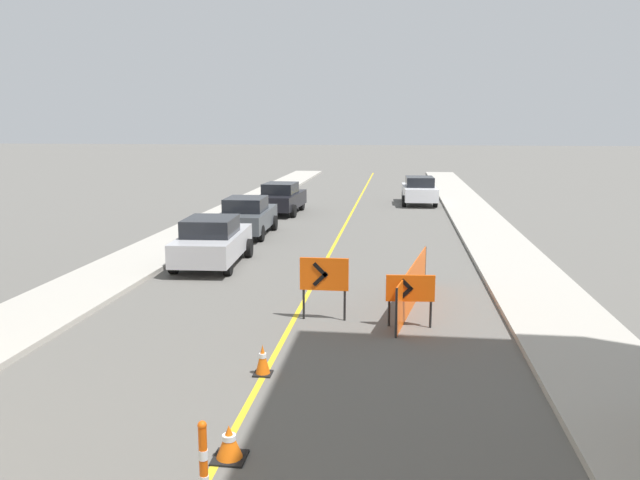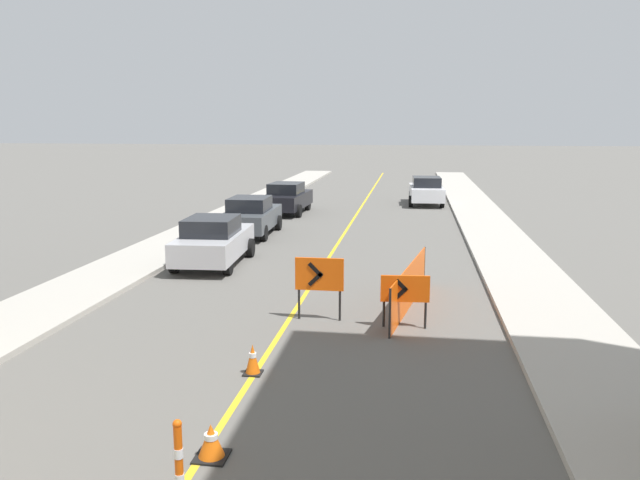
% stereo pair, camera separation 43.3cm
% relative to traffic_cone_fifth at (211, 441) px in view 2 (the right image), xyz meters
% --- Properties ---
extents(lane_stripe, '(0.12, 69.32, 0.01)m').
position_rel_traffic_cone_fifth_xyz_m(lane_stripe, '(-0.15, 16.89, -0.24)').
color(lane_stripe, gold).
rests_on(lane_stripe, ground_plane).
extents(sidewalk_left, '(2.48, 69.32, 0.14)m').
position_rel_traffic_cone_fifth_xyz_m(sidewalk_left, '(-6.30, 16.89, -0.17)').
color(sidewalk_left, '#ADA89E').
rests_on(sidewalk_left, ground_plane).
extents(sidewalk_right, '(2.48, 69.32, 0.14)m').
position_rel_traffic_cone_fifth_xyz_m(sidewalk_right, '(6.00, 16.89, -0.17)').
color(sidewalk_right, '#ADA89E').
rests_on(sidewalk_right, ground_plane).
extents(traffic_cone_fifth, '(0.45, 0.45, 0.49)m').
position_rel_traffic_cone_fifth_xyz_m(traffic_cone_fifth, '(0.00, 0.00, 0.00)').
color(traffic_cone_fifth, black).
rests_on(traffic_cone_fifth, ground_plane).
extents(traffic_cone_farthest, '(0.33, 0.33, 0.57)m').
position_rel_traffic_cone_fifth_xyz_m(traffic_cone_farthest, '(-0.17, 2.93, 0.04)').
color(traffic_cone_farthest, black).
rests_on(traffic_cone_farthest, ground_plane).
extents(delineator_post_rear, '(0.31, 0.31, 1.28)m').
position_rel_traffic_cone_fifth_xyz_m(delineator_post_rear, '(0.11, -1.42, 0.31)').
color(delineator_post_rear, black).
rests_on(delineator_post_rear, ground_plane).
extents(arrow_barricade_primary, '(1.14, 0.08, 1.48)m').
position_rel_traffic_cone_fifth_xyz_m(arrow_barricade_primary, '(0.55, 6.32, 0.80)').
color(arrow_barricade_primary, '#EF560C').
rests_on(arrow_barricade_primary, ground_plane).
extents(arrow_barricade_secondary, '(1.10, 0.15, 1.21)m').
position_rel_traffic_cone_fifth_xyz_m(arrow_barricade_secondary, '(2.54, 6.03, 0.61)').
color(arrow_barricade_secondary, '#EF560C').
rests_on(arrow_barricade_secondary, ground_plane).
extents(safety_mesh_fence, '(0.84, 4.72, 1.11)m').
position_rel_traffic_cone_fifth_xyz_m(safety_mesh_fence, '(2.63, 7.58, 0.31)').
color(safety_mesh_fence, '#EF560C').
rests_on(safety_mesh_fence, ground_plane).
extents(parked_car_curb_near, '(2.04, 4.40, 1.59)m').
position_rel_traffic_cone_fifth_xyz_m(parked_car_curb_near, '(-3.71, 11.58, 0.56)').
color(parked_car_curb_near, '#B7B7BC').
rests_on(parked_car_curb_near, ground_plane).
extents(parked_car_curb_mid, '(1.95, 4.35, 1.59)m').
position_rel_traffic_cone_fifth_xyz_m(parked_car_curb_mid, '(-3.94, 17.18, 0.56)').
color(parked_car_curb_mid, '#474C51').
rests_on(parked_car_curb_mid, ground_plane).
extents(parked_car_curb_far, '(2.01, 4.38, 1.59)m').
position_rel_traffic_cone_fifth_xyz_m(parked_car_curb_far, '(-3.73, 23.62, 0.56)').
color(parked_car_curb_far, black).
rests_on(parked_car_curb_far, ground_plane).
extents(parked_car_opposite_side, '(1.98, 4.37, 1.59)m').
position_rel_traffic_cone_fifth_xyz_m(parked_car_opposite_side, '(3.42, 28.36, 0.56)').
color(parked_car_opposite_side, silver).
rests_on(parked_car_opposite_side, ground_plane).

